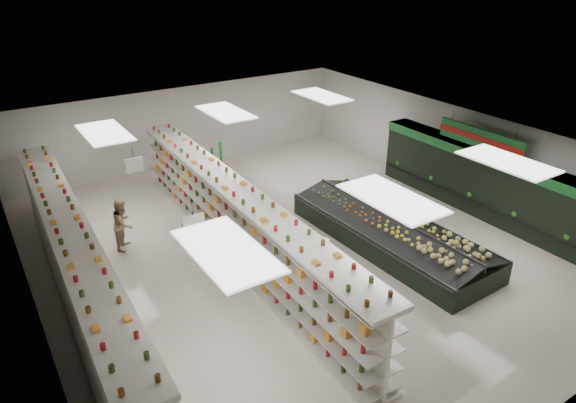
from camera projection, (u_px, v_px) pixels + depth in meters
floor at (291, 245)px, 15.53m from camera, size 16.00×16.00×0.00m
ceiling at (291, 145)px, 14.14m from camera, size 14.00×16.00×0.02m
wall_back at (183, 126)px, 20.87m from camera, size 14.00×0.02×3.20m
wall_front at (546, 364)px, 8.80m from camera, size 14.00×0.02×3.20m
wall_left at (28, 270)px, 11.41m from camera, size 0.02×16.00×3.20m
wall_right at (455, 151)px, 18.26m from camera, size 0.02×16.00×3.20m
produce_wall_case at (479, 177)px, 17.06m from camera, size 0.93×8.00×2.20m
aisle_sign_near at (194, 223)px, 10.96m from camera, size 0.52×0.06×0.75m
aisle_sign_far at (134, 165)px, 13.98m from camera, size 0.52×0.06×0.75m
hortifruti_banner at (481, 138)px, 16.30m from camera, size 0.12×3.20×0.95m
gondola_left at (77, 268)px, 12.59m from camera, size 1.36×12.58×2.18m
gondola_center at (236, 225)px, 14.49m from camera, size 1.33×12.87×2.23m
produce_island at (390, 231)px, 15.35m from camera, size 2.61×6.74×1.00m
soda_endcap at (207, 168)px, 19.04m from camera, size 1.36×1.01×1.61m
shopper_main at (320, 272)px, 12.47m from camera, size 0.77×0.57×1.95m
shopper_background at (123, 224)px, 15.08m from camera, size 0.82×0.90×1.58m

